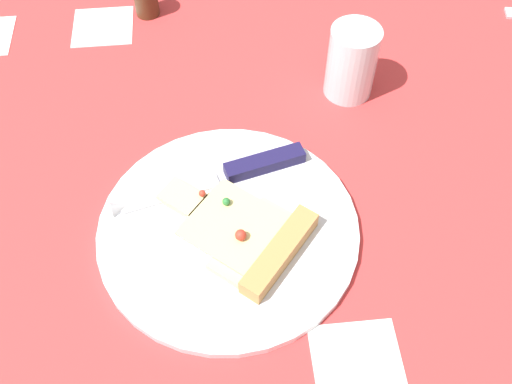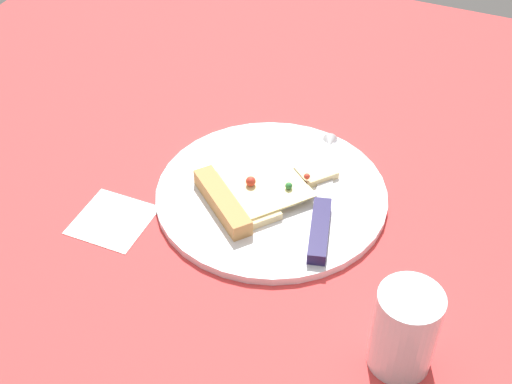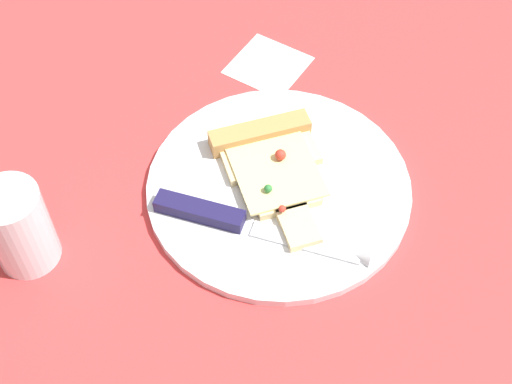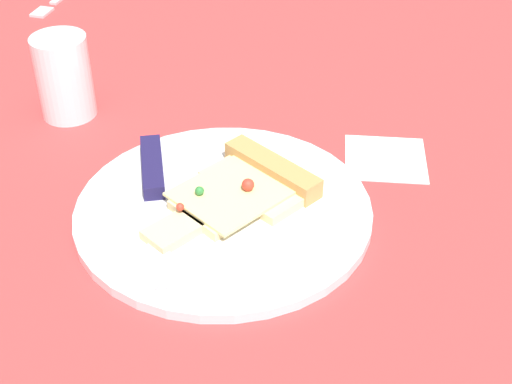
{
  "view_description": "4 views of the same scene",
  "coord_description": "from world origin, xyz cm",
  "px_view_note": "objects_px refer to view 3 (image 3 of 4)",
  "views": [
    {
      "loc": [
        2.57,
        32.7,
        57.49
      ],
      "look_at": [
        -1.25,
        -5.85,
        3.43
      ],
      "focal_mm": 40.91,
      "sensor_mm": 36.0,
      "label": 1
    },
    {
      "loc": [
        -60.84,
        -27.51,
        62.08
      ],
      "look_at": [
        -0.87,
        -2.05,
        3.26
      ],
      "focal_mm": 49.44,
      "sensor_mm": 36.0,
      "label": 2
    },
    {
      "loc": [
        26.57,
        -46.35,
        65.7
      ],
      "look_at": [
        1.1,
        -5.95,
        2.21
      ],
      "focal_mm": 50.67,
      "sensor_mm": 36.0,
      "label": 3
    },
    {
      "loc": [
        59.34,
        6.04,
        46.25
      ],
      "look_at": [
        0.65,
        0.24,
        1.95
      ],
      "focal_mm": 51.14,
      "sensor_mm": 36.0,
      "label": 4
    }
  ],
  "objects_px": {
    "pizza_slice": "(272,162)",
    "drinking_glass": "(18,227)",
    "plate": "(279,187)",
    "knife": "(240,222)"
  },
  "relations": [
    {
      "from": "pizza_slice",
      "to": "drinking_glass",
      "type": "xyz_separation_m",
      "value": [
        -0.16,
        -0.23,
        0.03
      ]
    },
    {
      "from": "plate",
      "to": "drinking_glass",
      "type": "xyz_separation_m",
      "value": [
        -0.18,
        -0.22,
        0.05
      ]
    },
    {
      "from": "pizza_slice",
      "to": "knife",
      "type": "relative_size",
      "value": 0.77
    },
    {
      "from": "plate",
      "to": "drinking_glass",
      "type": "distance_m",
      "value": 0.28
    },
    {
      "from": "drinking_glass",
      "to": "plate",
      "type": "bearing_deg",
      "value": 50.06
    },
    {
      "from": "knife",
      "to": "plate",
      "type": "bearing_deg",
      "value": 160.19
    },
    {
      "from": "plate",
      "to": "drinking_glass",
      "type": "height_order",
      "value": "drinking_glass"
    },
    {
      "from": "plate",
      "to": "pizza_slice",
      "type": "height_order",
      "value": "pizza_slice"
    },
    {
      "from": "pizza_slice",
      "to": "drinking_glass",
      "type": "distance_m",
      "value": 0.28
    },
    {
      "from": "pizza_slice",
      "to": "knife",
      "type": "bearing_deg",
      "value": 48.8
    }
  ]
}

